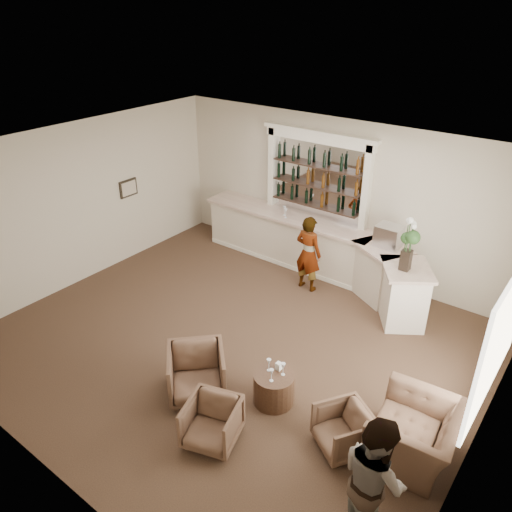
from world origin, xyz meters
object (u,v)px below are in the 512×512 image
at_px(cocktail_table, 274,388).
at_px(flower_vase, 409,241).
at_px(guest, 374,479).
at_px(armchair_center, 212,423).
at_px(sommelier, 308,253).
at_px(armchair_right, 344,430).
at_px(espresso_machine, 389,236).
at_px(armchair_far, 414,434).
at_px(armchair_left, 197,373).
at_px(bar_counter, 316,249).

height_order(cocktail_table, flower_vase, flower_vase).
distance_m(guest, armchair_center, 2.32).
relative_size(sommelier, armchair_right, 2.34).
xyz_separation_m(guest, espresso_machine, (-2.00, 4.75, 0.50)).
bearing_deg(armchair_center, armchair_right, 15.77).
relative_size(cocktail_table, armchair_far, 0.51).
distance_m(sommelier, armchair_left, 3.70).
height_order(guest, armchair_right, guest).
xyz_separation_m(armchair_far, flower_vase, (-1.37, 2.75, 1.31)).
height_order(sommelier, armchair_right, sommelier).
bearing_deg(guest, cocktail_table, 10.12).
bearing_deg(guest, bar_counter, -16.17).
distance_m(bar_counter, guest, 5.96).
distance_m(guest, armchair_far, 1.39).
distance_m(cocktail_table, armchair_left, 1.18).
relative_size(cocktail_table, espresso_machine, 1.30).
xyz_separation_m(guest, armchair_center, (-2.26, -0.09, -0.53)).
height_order(armchair_left, armchair_center, armchair_left).
bearing_deg(armchair_left, espresso_machine, 30.91).
bearing_deg(bar_counter, armchair_right, -54.47).
bearing_deg(armchair_right, flower_vase, 133.67).
bearing_deg(cocktail_table, guest, -26.95).
relative_size(armchair_center, flower_vase, 0.72).
bearing_deg(bar_counter, cocktail_table, -67.65).
bearing_deg(bar_counter, armchair_far, -44.13).
height_order(sommelier, flower_vase, flower_vase).
bearing_deg(bar_counter, guest, -53.23).
distance_m(bar_counter, armchair_right, 4.78).
xyz_separation_m(armchair_left, espresso_machine, (1.06, 4.29, 0.96)).
height_order(armchair_center, armchair_far, armchair_far).
bearing_deg(armchair_right, cocktail_table, -153.68).
bearing_deg(sommelier, flower_vase, -178.22).
relative_size(armchair_far, espresso_machine, 2.52).
bearing_deg(sommelier, armchair_center, 108.47).
xyz_separation_m(cocktail_table, espresso_machine, (0.03, 3.72, 1.10)).
height_order(armchair_left, flower_vase, flower_vase).
relative_size(bar_counter, guest, 3.36).
relative_size(sommelier, armchair_left, 1.86).
height_order(armchair_center, armchair_right, armchair_center).
height_order(armchair_far, flower_vase, flower_vase).
xyz_separation_m(sommelier, armchair_right, (2.59, -3.24, -0.49)).
relative_size(bar_counter, armchair_far, 4.79).
bearing_deg(armchair_far, armchair_center, -64.18).
bearing_deg(guest, armchair_far, -52.94).
distance_m(armchair_left, espresso_machine, 4.52).
bearing_deg(guest, armchair_left, 28.45).
xyz_separation_m(bar_counter, armchair_far, (3.56, -3.46, -0.19)).
distance_m(cocktail_table, armchair_right, 1.25).
relative_size(armchair_left, espresso_machine, 1.82).
bearing_deg(armchair_right, armchair_far, 61.92).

